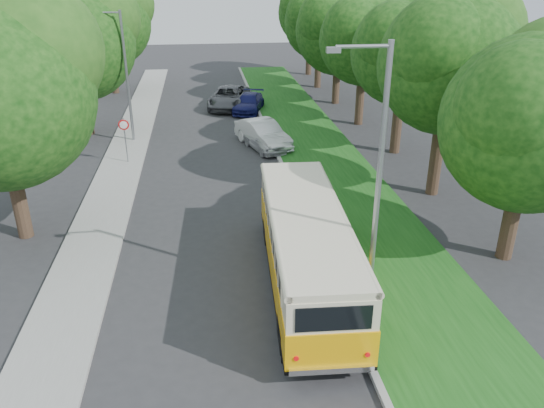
{
  "coord_description": "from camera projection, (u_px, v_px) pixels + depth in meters",
  "views": [
    {
      "loc": [
        -0.4,
        -15.52,
        9.64
      ],
      "look_at": [
        2.0,
        2.45,
        1.5
      ],
      "focal_mm": 35.0,
      "sensor_mm": 36.0,
      "label": 1
    }
  ],
  "objects": [
    {
      "name": "ground",
      "position": [
        223.0,
        277.0,
        18.03
      ],
      "size": [
        120.0,
        120.0,
        0.0
      ],
      "primitive_type": "plane",
      "color": "#2D2D30",
      "rests_on": "ground"
    },
    {
      "name": "curb",
      "position": [
        301.0,
        208.0,
        22.95
      ],
      "size": [
        0.2,
        70.0,
        0.15
      ],
      "primitive_type": "cube",
      "color": "gray",
      "rests_on": "ground"
    },
    {
      "name": "grass_verge",
      "position": [
        354.0,
        205.0,
        23.24
      ],
      "size": [
        4.5,
        70.0,
        0.13
      ],
      "primitive_type": "cube",
      "color": "#164B14",
      "rests_on": "ground"
    },
    {
      "name": "sidewalk",
      "position": [
        102.0,
        220.0,
        21.94
      ],
      "size": [
        2.2,
        70.0,
        0.12
      ],
      "primitive_type": "cube",
      "color": "gray",
      "rests_on": "ground"
    },
    {
      "name": "treeline",
      "position": [
        257.0,
        33.0,
        32.25
      ],
      "size": [
        24.27,
        41.91,
        9.46
      ],
      "color": "#332319",
      "rests_on": "ground"
    },
    {
      "name": "lamppost_near",
      "position": [
        376.0,
        177.0,
        14.48
      ],
      "size": [
        1.71,
        0.16,
        8.0
      ],
      "color": "gray",
      "rests_on": "ground"
    },
    {
      "name": "lamppost_far",
      "position": [
        125.0,
        72.0,
        30.24
      ],
      "size": [
        1.71,
        0.16,
        7.5
      ],
      "color": "gray",
      "rests_on": "ground"
    },
    {
      "name": "warning_sign",
      "position": [
        125.0,
        133.0,
        27.61
      ],
      "size": [
        0.56,
        0.1,
        2.5
      ],
      "color": "gray",
      "rests_on": "ground"
    },
    {
      "name": "vintage_bus",
      "position": [
        306.0,
        250.0,
        16.9
      ],
      "size": [
        2.89,
        9.43,
        2.77
      ],
      "primitive_type": null,
      "rotation": [
        0.0,
        0.0,
        -0.05
      ],
      "color": "#FFB008",
      "rests_on": "ground"
    },
    {
      "name": "car_silver",
      "position": [
        264.0,
        139.0,
        30.24
      ],
      "size": [
        2.45,
        3.89,
        1.24
      ],
      "primitive_type": "imported",
      "rotation": [
        0.0,
        0.0,
        0.29
      ],
      "color": "#B9B9BE",
      "rests_on": "ground"
    },
    {
      "name": "car_white",
      "position": [
        263.0,
        134.0,
        30.77
      ],
      "size": [
        3.13,
        4.89,
        1.52
      ],
      "primitive_type": "imported",
      "rotation": [
        0.0,
        0.0,
        0.36
      ],
      "color": "silver",
      "rests_on": "ground"
    },
    {
      "name": "car_blue",
      "position": [
        249.0,
        103.0,
        38.28
      ],
      "size": [
        2.92,
        4.67,
        1.26
      ],
      "primitive_type": "imported",
      "rotation": [
        0.0,
        0.0,
        -0.29
      ],
      "color": "#131654",
      "rests_on": "ground"
    },
    {
      "name": "car_grey",
      "position": [
        229.0,
        97.0,
        39.38
      ],
      "size": [
        3.79,
        5.95,
        1.53
      ],
      "primitive_type": "imported",
      "rotation": [
        0.0,
        0.0,
        -0.24
      ],
      "color": "#525359",
      "rests_on": "ground"
    }
  ]
}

